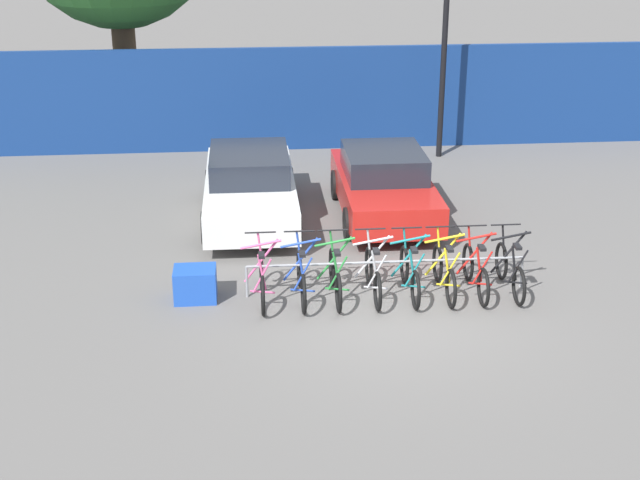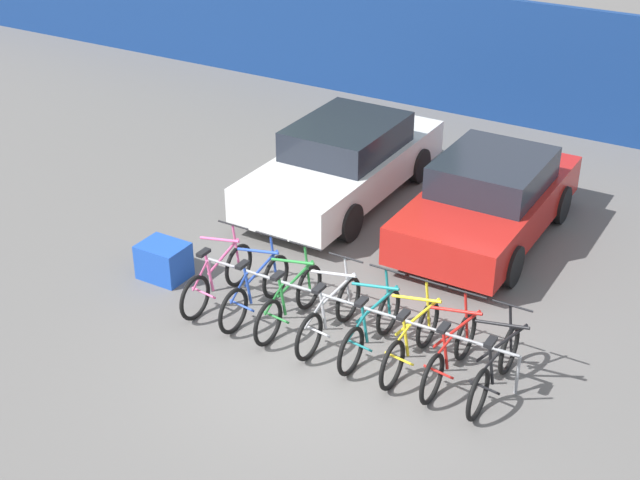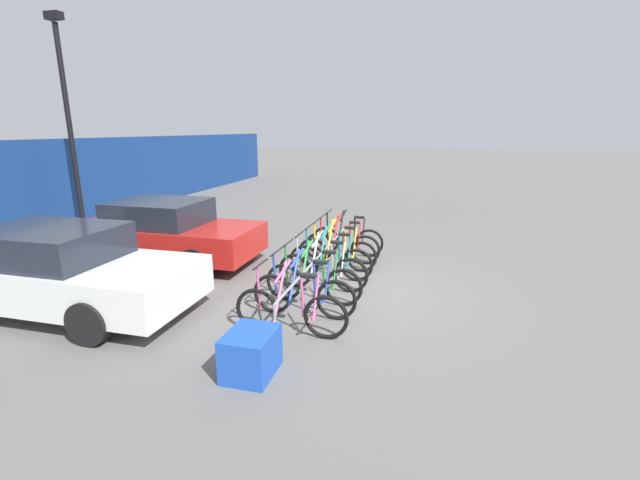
{
  "view_description": "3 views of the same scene",
  "coord_description": "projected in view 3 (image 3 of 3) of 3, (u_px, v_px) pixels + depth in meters",
  "views": [
    {
      "loc": [
        -2.25,
        -12.89,
        6.5
      ],
      "look_at": [
        -1.04,
        0.94,
        0.88
      ],
      "focal_mm": 50.0,
      "sensor_mm": 36.0,
      "label": 1
    },
    {
      "loc": [
        4.8,
        -8.14,
        6.95
      ],
      "look_at": [
        -1.15,
        1.9,
        0.61
      ],
      "focal_mm": 50.0,
      "sensor_mm": 36.0,
      "label": 2
    },
    {
      "loc": [
        -7.44,
        -1.33,
        2.91
      ],
      "look_at": [
        0.29,
        0.7,
        0.82
      ],
      "focal_mm": 24.0,
      "sensor_mm": 36.0,
      "label": 3
    }
  ],
  "objects": [
    {
      "name": "ground_plane",
      "position": [
        352.0,
        289.0,
        8.03
      ],
      "size": [
        120.0,
        120.0,
        0.0
      ],
      "primitive_type": "plane",
      "color": "#605E5B"
    },
    {
      "name": "car_white",
      "position": [
        56.0,
        270.0,
        6.91
      ],
      "size": [
        1.91,
        4.57,
        1.4
      ],
      "color": "silver",
      "rests_on": "ground"
    },
    {
      "name": "car_red",
      "position": [
        165.0,
        232.0,
        9.45
      ],
      "size": [
        1.91,
        4.12,
        1.4
      ],
      "color": "red",
      "rests_on": "ground"
    },
    {
      "name": "bicycle_silver",
      "position": [
        323.0,
        270.0,
        7.88
      ],
      "size": [
        0.68,
        1.71,
        1.05
      ],
      "rotation": [
        0.0,
        0.0,
        0.06
      ],
      "color": "black",
      "rests_on": "ground"
    },
    {
      "name": "bicycle_pink",
      "position": [
        291.0,
        310.0,
        6.15
      ],
      "size": [
        0.68,
        1.71,
        1.05
      ],
      "rotation": [
        0.0,
        0.0,
        -0.03
      ],
      "color": "black",
      "rests_on": "ground"
    },
    {
      "name": "lamp_post",
      "position": [
        68.0,
        115.0,
        11.76
      ],
      "size": [
        0.24,
        0.44,
        5.87
      ],
      "color": "black",
      "rests_on": "ground"
    },
    {
      "name": "bicycle_red",
      "position": [
        342.0,
        246.0,
        9.52
      ],
      "size": [
        0.68,
        1.71,
        1.05
      ],
      "rotation": [
        0.0,
        0.0,
        0.02
      ],
      "color": "black",
      "rests_on": "ground"
    },
    {
      "name": "bicycle_green",
      "position": [
        313.0,
        282.0,
        7.29
      ],
      "size": [
        0.68,
        1.71,
        1.05
      ],
      "rotation": [
        0.0,
        0.0,
        -0.05
      ],
      "color": "black",
      "rests_on": "ground"
    },
    {
      "name": "bicycle_blue",
      "position": [
        304.0,
        294.0,
        6.76
      ],
      "size": [
        0.68,
        1.71,
        1.05
      ],
      "rotation": [
        0.0,
        0.0,
        -0.02
      ],
      "color": "black",
      "rests_on": "ground"
    },
    {
      "name": "bicycle_yellow",
      "position": [
        337.0,
        253.0,
        9.01
      ],
      "size": [
        0.68,
        1.71,
        1.05
      ],
      "rotation": [
        0.0,
        0.0,
        -0.07
      ],
      "color": "black",
      "rests_on": "ground"
    },
    {
      "name": "bicycle_teal",
      "position": [
        330.0,
        261.0,
        8.46
      ],
      "size": [
        0.68,
        1.71,
        1.05
      ],
      "rotation": [
        0.0,
        0.0,
        0.05
      ],
      "color": "black",
      "rests_on": "ground"
    },
    {
      "name": "cargo_crate",
      "position": [
        251.0,
        353.0,
        5.17
      ],
      "size": [
        0.7,
        0.56,
        0.55
      ],
      "primitive_type": "cube",
      "color": "blue",
      "rests_on": "ground"
    },
    {
      "name": "bicycle_black",
      "position": [
        347.0,
        240.0,
        10.07
      ],
      "size": [
        0.68,
        1.71,
        1.05
      ],
      "rotation": [
        0.0,
        0.0,
        -0.02
      ],
      "color": "black",
      "rests_on": "ground"
    },
    {
      "name": "bike_rack",
      "position": [
        318.0,
        260.0,
        8.11
      ],
      "size": [
        4.74,
        0.04,
        0.57
      ],
      "color": "gray",
      "rests_on": "ground"
    }
  ]
}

